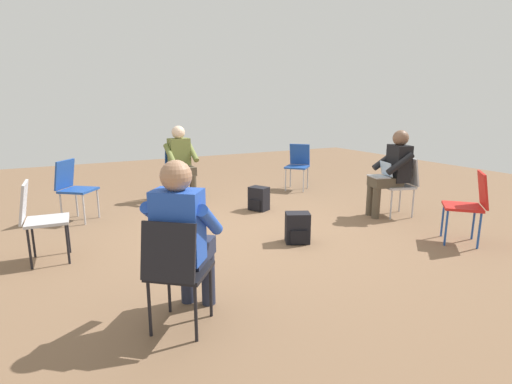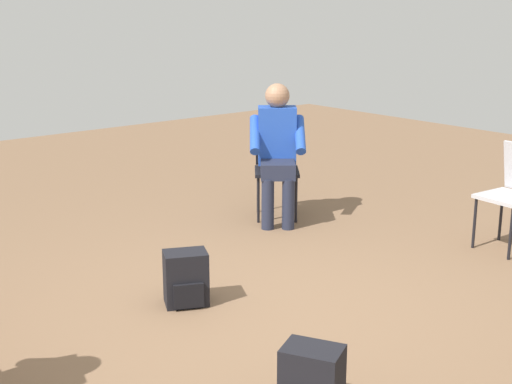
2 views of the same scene
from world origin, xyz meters
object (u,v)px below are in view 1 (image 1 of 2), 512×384
chair_southeast (298,163)px  person_in_blue (184,233)px  person_in_olive (181,159)px  chair_northeast (73,186)px  chair_southwest (470,202)px  chair_northwest (176,267)px  backpack_by_empty_chair (259,200)px  chair_east (178,169)px  chair_north (39,216)px  chair_south (402,182)px  person_with_laptop (392,169)px  backpack_near_laptop_user (297,229)px

chair_southeast → person_in_blue: 4.88m
person_in_olive → chair_northeast: bearing=13.6°
chair_southwest → person_in_olive: (3.66, 2.26, 0.20)m
chair_northeast → chair_southwest: size_ratio=1.00×
chair_northwest → person_in_olive: size_ratio=0.69×
backpack_by_empty_chair → chair_east: bearing=30.7°
chair_northeast → person_in_blue: person_in_blue is taller
chair_north → person_in_blue: (-1.79, -0.95, 0.20)m
person_in_olive → backpack_by_empty_chair: 1.56m
chair_northeast → chair_south: same height
backpack_by_empty_chair → chair_southwest: bearing=-149.5°
chair_northeast → person_in_blue: size_ratio=0.69×
chair_southeast → person_in_blue: person_in_blue is taller
chair_east → chair_southwest: size_ratio=1.00×
backpack_by_empty_chair → chair_southeast: bearing=-54.3°
chair_northeast → chair_north: size_ratio=1.00×
chair_northeast → person_with_laptop: bearing=103.4°
chair_southwest → chair_southeast: 3.44m
person_in_olive → backpack_by_empty_chair: (-1.22, -0.82, -0.54)m
chair_northwest → person_in_blue: person_in_blue is taller
person_in_olive → backpack_near_laptop_user: 2.81m
chair_north → chair_northeast: bearing=168.3°
chair_southwest → person_in_olive: size_ratio=0.69×
chair_southeast → backpack_by_empty_chair: bearing=83.8°
person_with_laptop → person_in_olive: 3.35m
person_with_laptop → backpack_near_laptop_user: 1.92m
chair_northeast → person_in_blue: (-3.25, -0.52, 0.20)m
person_with_laptop → backpack_by_empty_chair: person_with_laptop is taller
chair_southeast → backpack_near_laptop_user: bearing=104.1°
backpack_near_laptop_user → backpack_by_empty_chair: same height
chair_southeast → person_with_laptop: person_with_laptop is taller
chair_south → backpack_by_empty_chair: 2.11m
chair_north → person_in_olive: size_ratio=0.69×
chair_east → person_with_laptop: bearing=130.2°
chair_southwest → person_in_blue: 3.45m
chair_east → backpack_near_laptop_user: chair_east is taller
chair_southwest → chair_north: same height
person_in_olive → chair_east: bearing=-90.0°
chair_northeast → person_in_olive: bearing=144.5°
chair_east → chair_north: (-2.12, 2.12, 0.00)m
chair_southwest → chair_northwest: 3.55m
chair_south → chair_northwest: bearing=127.3°
chair_northeast → chair_southeast: bearing=132.5°
chair_southeast → backpack_by_empty_chair: chair_southeast is taller
chair_southwest → chair_north: (1.71, 4.39, 0.00)m
backpack_by_empty_chair → person_in_olive: bearing=33.9°
chair_northwest → chair_north: (1.91, 0.84, 0.00)m
chair_east → chair_northwest: (-4.03, 1.28, 0.00)m
person_with_laptop → person_in_olive: bearing=61.0°
chair_north → backpack_near_laptop_user: chair_north is taller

